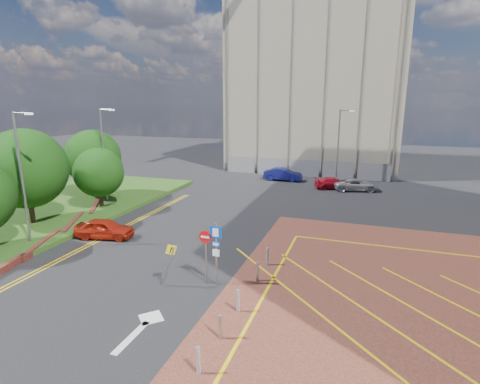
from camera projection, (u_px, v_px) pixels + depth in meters
The scene contains 18 objects.
ground at pixel (199, 292), 17.75m from camera, with size 140.00×140.00×0.00m, color black.
grass_bed at pixel (19, 217), 28.86m from camera, with size 14.00×32.00×0.30m, color #244917.
retaining_wall at pixel (40, 244), 23.23m from camera, with size 6.06×20.33×0.40m.
tree_b at pixel (26, 169), 26.20m from camera, with size 5.60×5.60×6.74m.
tree_c at pixel (99, 173), 30.42m from camera, with size 4.00×4.00×4.90m.
tree_d at pixel (93, 158), 33.96m from camera, with size 5.00×5.00×6.08m.
lamp_left_near at pixel (22, 173), 22.38m from camera, with size 1.53×0.16×8.00m.
lamp_left_far at pixel (104, 151), 32.20m from camera, with size 1.53×0.16×8.00m.
lamp_back at pixel (339, 143), 41.21m from camera, with size 1.53×0.16×8.00m.
sign_cluster at pixel (212, 247), 18.10m from camera, with size 1.17×0.12×3.20m.
warning_sign at pixel (169, 260), 17.88m from camera, with size 0.85×0.44×2.24m.
bollard_row at pixel (233, 310), 15.38m from camera, with size 0.14×11.14×0.90m.
construction_building at pixel (319, 85), 51.96m from camera, with size 21.20×19.20×22.00m, color #A49D86.
construction_fence at pixel (312, 169), 44.80m from camera, with size 21.60×0.06×2.00m, color gray.
car_red_left at pixel (105, 229), 24.71m from camera, with size 1.53×3.81×1.30m, color #AC200E.
car_blue_back at pixel (283, 174), 42.79m from camera, with size 1.51×4.32×1.42m, color navy.
car_red_back at pixel (334, 183), 38.77m from camera, with size 1.62×3.99×1.16m, color red.
car_silver_back at pixel (356, 185), 37.96m from camera, with size 2.01×4.37×1.21m, color #B4B4BC.
Camera 1 is at (7.04, -14.64, 8.82)m, focal length 28.00 mm.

